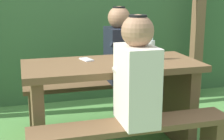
% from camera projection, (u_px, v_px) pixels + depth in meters
% --- Properties ---
extents(hedge_backdrop, '(6.40, 0.66, 2.22)m').
position_uv_depth(hedge_backdrop, '(76.00, 7.00, 4.07)').
color(hedge_backdrop, '#386035').
rests_on(hedge_backdrop, ground_plane).
extents(pergola_post_right, '(0.12, 0.12, 1.98)m').
position_uv_depth(pergola_post_right, '(198.00, 18.00, 3.92)').
color(pergola_post_right, brown).
rests_on(pergola_post_right, ground_plane).
extents(picnic_table, '(1.40, 0.64, 0.75)m').
position_uv_depth(picnic_table, '(112.00, 92.00, 2.66)').
color(picnic_table, brown).
rests_on(picnic_table, ground_plane).
extents(bench_near, '(1.40, 0.24, 0.45)m').
position_uv_depth(bench_near, '(132.00, 140.00, 2.23)').
color(bench_near, brown).
rests_on(bench_near, ground_plane).
extents(bench_far, '(1.40, 0.24, 0.45)m').
position_uv_depth(bench_far, '(98.00, 95.00, 3.18)').
color(bench_far, brown).
rests_on(bench_far, ground_plane).
extents(person_white_shirt, '(0.25, 0.35, 0.72)m').
position_uv_depth(person_white_shirt, '(137.00, 74.00, 2.13)').
color(person_white_shirt, silver).
rests_on(person_white_shirt, bench_near).
extents(person_black_coat, '(0.25, 0.35, 0.72)m').
position_uv_depth(person_black_coat, '(119.00, 47.00, 3.13)').
color(person_black_coat, black).
rests_on(person_black_coat, bench_far).
extents(drinking_glass, '(0.07, 0.07, 0.09)m').
position_uv_depth(drinking_glass, '(118.00, 55.00, 2.68)').
color(drinking_glass, silver).
rests_on(drinking_glass, picnic_table).
extents(bottle_left, '(0.06, 0.06, 0.22)m').
position_uv_depth(bottle_left, '(151.00, 49.00, 2.69)').
color(bottle_left, silver).
rests_on(bottle_left, picnic_table).
extents(cell_phone, '(0.10, 0.15, 0.01)m').
position_uv_depth(cell_phone, '(86.00, 59.00, 2.69)').
color(cell_phone, silver).
rests_on(cell_phone, picnic_table).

